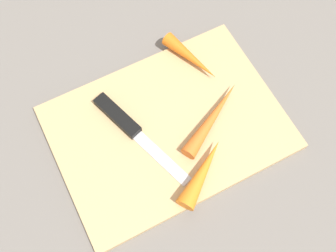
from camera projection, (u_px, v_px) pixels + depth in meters
ground_plane at (168, 129)px, 0.66m from camera, size 1.40×1.40×0.00m
cutting_board at (168, 127)px, 0.65m from camera, size 0.36×0.26×0.01m
knife at (123, 121)px, 0.64m from camera, size 0.08×0.20×0.01m
carrot_shortest at (191, 58)px, 0.68m from camera, size 0.06×0.11×0.02m
carrot_longest at (212, 118)px, 0.64m from camera, size 0.14×0.09×0.02m
carrot_medium at (202, 172)px, 0.60m from camera, size 0.11×0.09×0.03m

